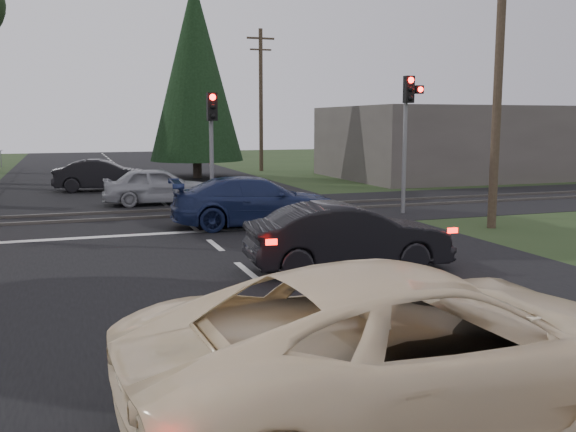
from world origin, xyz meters
name	(u,v)px	position (x,y,z in m)	size (l,w,h in m)	color
ground	(293,309)	(0.00, 0.00, 0.00)	(120.00, 120.00, 0.00)	#253719
road	(187,223)	(0.00, 10.00, 0.01)	(14.00, 100.00, 0.01)	black
rail_corridor	(177,214)	(0.00, 12.00, 0.01)	(120.00, 8.00, 0.01)	black
stop_line	(198,231)	(0.00, 8.20, 0.01)	(13.00, 0.35, 0.00)	silver
rail_near	(181,216)	(0.00, 11.20, 0.05)	(120.00, 0.12, 0.10)	#59544C
rail_far	(173,210)	(0.00, 12.80, 0.05)	(120.00, 0.12, 0.10)	#59544C
traffic_signal_right	(408,117)	(7.55, 9.47, 3.31)	(0.68, 0.48, 4.70)	slate
traffic_signal_center	(212,133)	(1.00, 10.68, 2.81)	(0.32, 0.48, 4.10)	slate
utility_pole_near	(499,68)	(8.50, 6.00, 4.73)	(1.80, 0.26, 9.00)	#4C3D2D
utility_pole_mid	(261,97)	(8.50, 30.00, 4.73)	(1.80, 0.26, 9.00)	#4C3D2D
utility_pole_far	(189,106)	(8.50, 55.00, 4.73)	(1.80, 0.26, 9.00)	#4C3D2D
conifer_tree	(195,70)	(3.50, 26.00, 5.99)	(5.20, 5.20, 11.00)	#473D33
building_right	(458,142)	(18.00, 22.00, 2.00)	(14.00, 10.00, 4.00)	#59514C
cream_coupe	(418,347)	(-0.20, -4.43, 0.85)	(2.84, 6.15, 1.71)	#FAE0B3
dark_hatchback	(348,237)	(2.09, 2.35, 0.72)	(1.52, 4.36, 1.44)	black
silver_car	(159,186)	(-0.20, 14.89, 0.72)	(1.70, 4.22, 1.44)	#A1A4A9
blue_sedan	(256,202)	(1.89, 8.65, 0.75)	(2.11, 5.20, 1.51)	#1A254F
dark_car_far	(103,175)	(-1.96, 20.70, 0.72)	(1.52, 4.36, 1.44)	black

